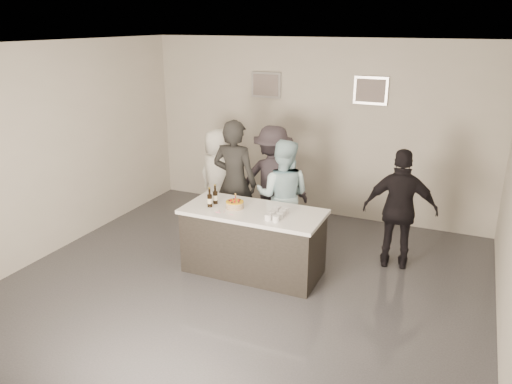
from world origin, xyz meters
TOP-DOWN VIEW (x-y plane):
  - floor at (0.00, 0.00)m, footprint 6.00×6.00m
  - ceiling at (0.00, 0.00)m, footprint 6.00×6.00m
  - wall_back at (0.00, 3.00)m, footprint 6.00×0.04m
  - wall_front at (0.00, -3.00)m, footprint 6.00×0.04m
  - wall_left at (-3.00, 0.00)m, footprint 0.04×6.00m
  - picture_left at (-0.90, 2.97)m, footprint 0.54×0.04m
  - picture_right at (0.90, 2.97)m, footprint 0.54×0.04m
  - bar_counter at (-0.04, 0.49)m, footprint 1.86×0.86m
  - cake at (-0.29, 0.46)m, footprint 0.24×0.24m
  - beer_bottle_a at (-0.60, 0.50)m, footprint 0.07×0.07m
  - beer_bottle_b at (-0.61, 0.36)m, footprint 0.07×0.07m
  - tumbler_cluster at (0.34, 0.40)m, footprint 0.19×0.40m
  - candles at (-0.32, 0.24)m, footprint 0.24×0.08m
  - person_main_black at (-0.70, 1.29)m, footprint 0.70×0.46m
  - person_main_blue at (0.06, 1.34)m, footprint 0.90×0.75m
  - person_guest_left at (-1.29, 1.87)m, footprint 0.89×0.69m
  - person_guest_right at (1.71, 1.45)m, footprint 1.03×0.56m
  - person_guest_back at (-0.32, 1.89)m, footprint 1.14×0.69m

SIDE VIEW (x-z plane):
  - floor at x=0.00m, z-range 0.00..0.00m
  - bar_counter at x=-0.04m, z-range 0.00..0.90m
  - person_guest_left at x=-1.29m, z-range 0.00..1.60m
  - person_main_blue at x=0.06m, z-range 0.00..1.67m
  - person_guest_right at x=1.71m, z-range 0.00..1.68m
  - person_guest_back at x=-0.32m, z-range 0.00..1.73m
  - candles at x=-0.32m, z-range 0.90..0.91m
  - cake at x=-0.29m, z-range 0.90..0.98m
  - tumbler_cluster at x=0.34m, z-range 0.90..0.98m
  - person_main_black at x=-0.70m, z-range 0.00..1.91m
  - beer_bottle_a at x=-0.60m, z-range 0.90..1.16m
  - beer_bottle_b at x=-0.61m, z-range 0.90..1.16m
  - wall_back at x=0.00m, z-range 0.00..3.00m
  - wall_front at x=0.00m, z-range 0.00..3.00m
  - wall_left at x=-3.00m, z-range 0.00..3.00m
  - picture_left at x=-0.90m, z-range 1.98..2.42m
  - picture_right at x=0.90m, z-range 1.98..2.42m
  - ceiling at x=0.00m, z-range 3.00..3.00m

